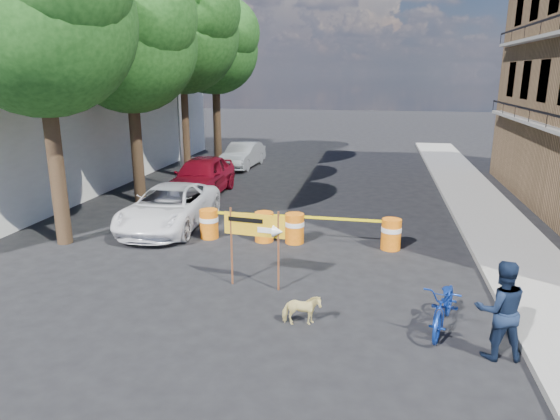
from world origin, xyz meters
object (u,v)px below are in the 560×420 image
at_px(detour_sign, 262,232).
at_px(suv_white, 169,207).
at_px(barrel_mid_left, 264,226).
at_px(barrel_far_right, 391,234).
at_px(dog, 301,310).
at_px(pedestrian, 500,310).
at_px(sedan_red, 202,176).
at_px(sedan_silver, 243,155).
at_px(bicycle, 447,283).
at_px(barrel_far_left, 209,223).
at_px(barrel_mid_right, 295,228).

relative_size(detour_sign, suv_white, 0.39).
bearing_deg(barrel_mid_left, barrel_far_right, -0.10).
bearing_deg(dog, pedestrian, -109.27).
xyz_separation_m(barrel_mid_left, detour_sign, (0.72, -3.35, 0.93)).
relative_size(pedestrian, dog, 2.36).
xyz_separation_m(dog, suv_white, (-5.26, 5.78, 0.35)).
relative_size(suv_white, sedan_red, 1.03).
bearing_deg(suv_white, sedan_silver, 91.05).
distance_m(detour_sign, suv_white, 5.89).
xyz_separation_m(detour_sign, dog, (1.16, -1.61, -1.07)).
height_order(detour_sign, bicycle, bicycle).
distance_m(barrel_far_left, barrel_mid_right, 2.66).
bearing_deg(barrel_far_right, pedestrian, -72.39).
bearing_deg(barrel_mid_right, sedan_red, 132.21).
bearing_deg(detour_sign, sedan_red, 124.76).
height_order(barrel_mid_right, dog, barrel_mid_right).
relative_size(suv_white, sedan_silver, 1.21).
height_order(barrel_far_left, detour_sign, detour_sign).
distance_m(barrel_mid_left, suv_white, 3.48).
xyz_separation_m(barrel_mid_left, dog, (1.88, -4.96, -0.14)).
height_order(barrel_mid_right, sedan_silver, sedan_silver).
bearing_deg(sedan_red, sedan_silver, 89.10).
xyz_separation_m(barrel_far_right, pedestrian, (1.73, -5.44, 0.44)).
distance_m(barrel_far_right, detour_sign, 4.60).
height_order(barrel_far_left, pedestrian, pedestrian).
bearing_deg(sedan_red, barrel_far_left, -69.21).
relative_size(pedestrian, sedan_silver, 0.45).
height_order(detour_sign, pedestrian, detour_sign).
bearing_deg(suv_white, barrel_far_left, -28.18).
relative_size(pedestrian, bicycle, 0.94).
relative_size(barrel_mid_right, detour_sign, 0.47).
bearing_deg(detour_sign, pedestrian, -16.88).
xyz_separation_m(barrel_far_left, barrel_mid_left, (1.73, 0.01, 0.00)).
distance_m(barrel_mid_right, bicycle, 5.96).
distance_m(bicycle, suv_white, 9.70).
bearing_deg(barrel_mid_right, dog, -79.14).
bearing_deg(suv_white, barrel_mid_left, -14.98).
relative_size(barrel_far_left, dog, 1.16).
bearing_deg(suv_white, barrel_mid_right, -11.85).
relative_size(barrel_far_right, suv_white, 0.18).
distance_m(barrel_far_right, sedan_silver, 14.04).
xyz_separation_m(dog, sedan_silver, (-5.72, 16.78, 0.34)).
relative_size(barrel_mid_left, sedan_red, 0.19).
relative_size(barrel_far_left, sedan_silver, 0.22).
bearing_deg(barrel_far_left, pedestrian, -37.06).
height_order(barrel_mid_left, sedan_red, sedan_red).
bearing_deg(barrel_far_left, sedan_red, 111.69).
bearing_deg(barrel_far_right, barrel_mid_right, 179.45).
distance_m(barrel_mid_right, pedestrian, 7.12).
xyz_separation_m(detour_sign, sedan_silver, (-4.55, 15.17, -0.74)).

